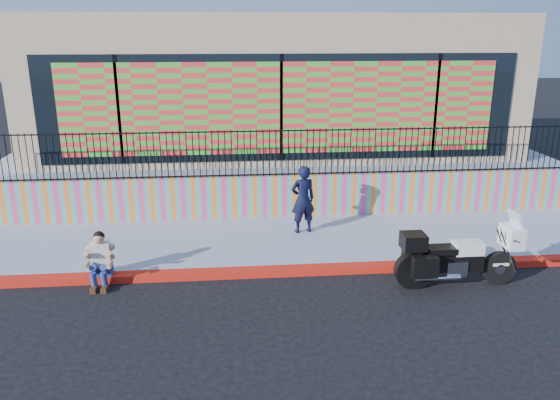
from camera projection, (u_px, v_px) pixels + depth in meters
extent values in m
plane|color=black|center=(300.00, 274.00, 11.31)|extent=(90.00, 90.00, 0.00)
cube|color=red|center=(300.00, 270.00, 11.28)|extent=(16.00, 0.30, 0.15)
cube|color=#959FB3|center=(291.00, 241.00, 12.85)|extent=(16.00, 3.00, 0.15)
cube|color=#EE3E74|center=(284.00, 196.00, 14.19)|extent=(16.00, 0.20, 1.10)
cube|color=#959FB3|center=(270.00, 156.00, 19.05)|extent=(16.00, 10.00, 1.25)
cube|color=tan|center=(270.00, 80.00, 18.08)|extent=(14.00, 8.00, 4.00)
cube|color=black|center=(281.00, 108.00, 14.38)|extent=(12.60, 0.04, 2.80)
cube|color=#EB3834|center=(281.00, 108.00, 14.35)|extent=(11.48, 0.02, 2.40)
cylinder|color=black|center=(499.00, 268.00, 10.78)|extent=(0.67, 0.14, 0.67)
cylinder|color=black|center=(414.00, 271.00, 10.62)|extent=(0.67, 0.14, 0.67)
cube|color=black|center=(457.00, 261.00, 10.65)|extent=(0.97, 0.28, 0.35)
cube|color=silver|center=(454.00, 266.00, 10.67)|extent=(0.41, 0.35, 0.31)
cube|color=white|center=(468.00, 248.00, 10.58)|extent=(0.56, 0.33, 0.24)
cube|color=black|center=(441.00, 250.00, 10.54)|extent=(0.56, 0.35, 0.12)
cube|color=white|center=(512.00, 236.00, 10.59)|extent=(0.31, 0.53, 0.43)
cube|color=silver|center=(516.00, 221.00, 10.50)|extent=(0.19, 0.47, 0.34)
cube|color=black|center=(413.00, 241.00, 10.43)|extent=(0.45, 0.43, 0.31)
cube|color=black|center=(425.00, 267.00, 10.28)|extent=(0.49, 0.18, 0.41)
cube|color=black|center=(414.00, 254.00, 10.86)|extent=(0.49, 0.18, 0.41)
cube|color=white|center=(499.00, 263.00, 10.75)|extent=(0.33, 0.16, 0.06)
imported|color=black|center=(303.00, 199.00, 12.98)|extent=(0.68, 0.52, 1.65)
cube|color=navy|center=(103.00, 270.00, 10.90)|extent=(0.36, 0.28, 0.18)
cube|color=silver|center=(101.00, 255.00, 10.75)|extent=(0.38, 0.27, 0.54)
sphere|color=tan|center=(99.00, 239.00, 10.61)|extent=(0.21, 0.21, 0.21)
cube|color=#472814|center=(94.00, 289.00, 10.53)|extent=(0.11, 0.26, 0.10)
cube|color=#472814|center=(105.00, 289.00, 10.55)|extent=(0.11, 0.26, 0.10)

